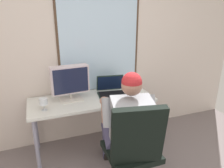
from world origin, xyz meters
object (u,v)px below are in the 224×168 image
object	(u,v)px
office_chair	(134,146)
desk	(92,104)
person_seated	(127,124)
wine_glass	(43,102)
laptop	(111,89)
crt_monitor	(70,81)

from	to	relation	value
office_chair	desk	bearing A→B (deg)	99.46
desk	office_chair	world-z (taller)	office_chair
person_seated	wine_glass	xyz separation A→B (m)	(-0.78, 0.51, 0.16)
laptop	wine_glass	world-z (taller)	laptop
person_seated	office_chair	bearing A→B (deg)	-99.86
office_chair	crt_monitor	distance (m)	1.12
desk	crt_monitor	world-z (taller)	crt_monitor
desk	office_chair	bearing A→B (deg)	-80.54
office_chair	person_seated	bearing A→B (deg)	80.14
desk	person_seated	bearing A→B (deg)	-72.52
laptop	wine_glass	bearing A→B (deg)	-166.12
desk	person_seated	world-z (taller)	person_seated
crt_monitor	wine_glass	bearing A→B (deg)	-150.64
desk	person_seated	xyz separation A→B (m)	(0.20, -0.64, 0.01)
person_seated	wine_glass	world-z (taller)	person_seated
desk	office_chair	distance (m)	0.93
office_chair	wine_glass	distance (m)	1.10
crt_monitor	laptop	bearing A→B (deg)	2.94
crt_monitor	office_chair	bearing A→B (deg)	-67.46
office_chair	wine_glass	world-z (taller)	office_chair
desk	laptop	world-z (taller)	laptop
desk	person_seated	distance (m)	0.67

